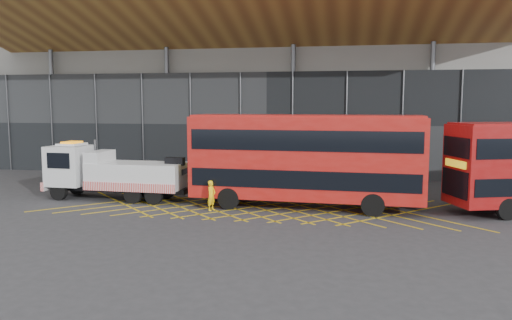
# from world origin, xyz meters

# --- Properties ---
(ground_plane) EXTENTS (120.00, 120.00, 0.00)m
(ground_plane) POSITION_xyz_m (0.00, 0.00, 0.00)
(ground_plane) COLOR #2C2C2F
(road_markings) EXTENTS (23.16, 7.16, 0.01)m
(road_markings) POSITION_xyz_m (3.20, 0.00, 0.01)
(road_markings) COLOR gold
(road_markings) RESTS_ON ground_plane
(construction_building) EXTENTS (55.00, 23.97, 18.00)m
(construction_building) POSITION_xyz_m (1.92, 18.40, 8.98)
(construction_building) COLOR gray
(construction_building) RESTS_ON ground_plane
(recovery_truck) EXTENTS (9.85, 2.66, 3.43)m
(recovery_truck) POSITION_xyz_m (-5.49, 0.61, 1.58)
(recovery_truck) COLOR black
(recovery_truck) RESTS_ON ground_plane
(bus_towed) EXTENTS (12.43, 3.41, 5.01)m
(bus_towed) POSITION_xyz_m (5.91, 0.19, 2.78)
(bus_towed) COLOR #AD140F
(bus_towed) RESTS_ON ground_plane
(worker) EXTENTS (0.55, 0.67, 1.59)m
(worker) POSITION_xyz_m (1.14, -1.34, 0.79)
(worker) COLOR yellow
(worker) RESTS_ON ground_plane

